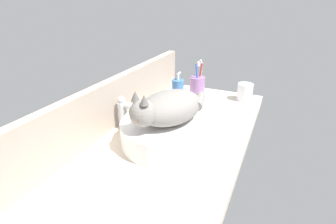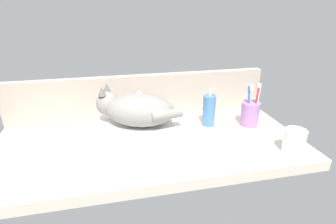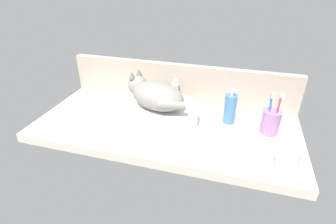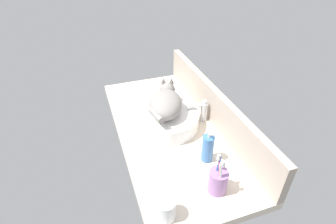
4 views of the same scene
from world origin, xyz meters
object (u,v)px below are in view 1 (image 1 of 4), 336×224
at_px(sink_basin, 170,132).
at_px(soap_dispenser, 178,93).
at_px(faucet, 125,112).
at_px(toothbrush_cup, 197,86).
at_px(cat, 168,108).
at_px(water_glass, 245,93).

relative_size(sink_basin, soap_dispenser, 2.13).
height_order(sink_basin, soap_dispenser, soap_dispenser).
xyz_separation_m(faucet, toothbrush_cup, (0.46, -0.14, -0.02)).
relative_size(faucet, soap_dispenser, 0.82).
bearing_deg(faucet, toothbrush_cup, -17.38).
xyz_separation_m(cat, toothbrush_cup, (0.49, 0.06, -0.08)).
bearing_deg(sink_basin, faucet, 84.42).
xyz_separation_m(sink_basin, soap_dispenser, (0.30, 0.10, 0.03)).
bearing_deg(cat, sink_basin, -19.59).
bearing_deg(toothbrush_cup, sink_basin, -172.88).
distance_m(soap_dispenser, water_glass, 0.35).
bearing_deg(water_glass, toothbrush_cup, 100.76).
bearing_deg(water_glass, cat, 161.43).
height_order(soap_dispenser, water_glass, soap_dispenser).
relative_size(cat, toothbrush_cup, 1.62).
bearing_deg(sink_basin, toothbrush_cup, 7.12).
xyz_separation_m(cat, faucet, (0.03, 0.20, -0.07)).
distance_m(sink_basin, toothbrush_cup, 0.48).
relative_size(soap_dispenser, water_glass, 1.94).
bearing_deg(water_glass, faucet, 143.04).
distance_m(cat, water_glass, 0.57).
bearing_deg(cat, soap_dispenser, 16.30).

